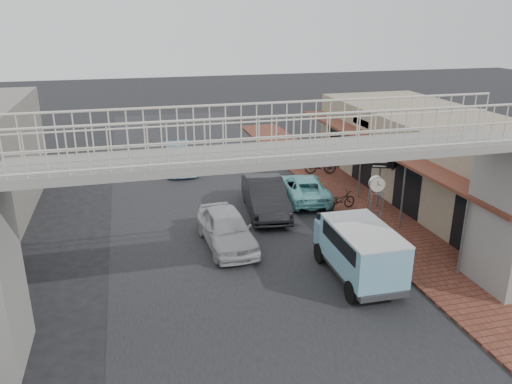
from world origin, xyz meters
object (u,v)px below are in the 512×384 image
white_hatchback (227,228)px  street_clock (377,187)px  angkot_far (180,159)px  angkot_van (360,246)px  arrow_sign (397,160)px  dark_sedan (265,196)px  angkot_curb (303,188)px  motorcycle_near (340,200)px  motorcycle_far (320,165)px

white_hatchback → street_clock: 6.10m
white_hatchback → street_clock: street_clock is taller
angkot_far → angkot_van: size_ratio=1.10×
angkot_van → arrow_sign: 7.25m
white_hatchback → dark_sedan: bearing=47.9°
angkot_far → angkot_curb: bearing=-50.4°
angkot_van → arrow_sign: bearing=52.4°
angkot_van → angkot_far: bearing=107.7°
arrow_sign → angkot_van: bearing=-107.1°
angkot_curb → angkot_van: 8.05m
dark_sedan → angkot_curb: 2.58m
angkot_far → motorcycle_near: (6.41, -8.56, -0.11)m
angkot_far → arrow_sign: size_ratio=1.57×
white_hatchback → angkot_van: 5.41m
dark_sedan → angkot_far: size_ratio=1.07×
motorcycle_far → arrow_sign: arrow_sign is taller
dark_sedan → motorcycle_far: bearing=51.8°
angkot_van → street_clock: 3.50m
motorcycle_far → dark_sedan: bearing=150.6°
white_hatchback → dark_sedan: size_ratio=0.90×
motorcycle_near → angkot_curb: bearing=16.6°
white_hatchback → street_clock: bearing=-13.6°
angkot_far → motorcycle_far: angkot_far is taller
angkot_far → arrow_sign: bearing=-44.5°
motorcycle_far → angkot_curb: bearing=161.6°
angkot_far → motorcycle_near: size_ratio=2.66×
angkot_curb → angkot_far: size_ratio=0.99×
angkot_far → motorcycle_far: (7.57, -3.15, -0.01)m
dark_sedan → arrow_sign: (5.87, -1.17, 1.61)m
white_hatchback → angkot_far: bearing=89.9°
dark_sedan → motorcycle_far: 6.52m
angkot_curb → street_clock: street_clock is taller
angkot_van → angkot_curb: bearing=84.6°
street_clock → arrow_sign: bearing=64.8°
angkot_van → motorcycle_far: 11.88m
white_hatchback → angkot_far: size_ratio=0.96×
white_hatchback → arrow_sign: size_ratio=1.52×
motorcycle_near → angkot_van: bearing=149.0°
dark_sedan → motorcycle_near: 3.47m
dark_sedan → motorcycle_far: (4.55, 4.67, -0.16)m
dark_sedan → motorcycle_near: bearing=-6.1°
white_hatchback → street_clock: (5.80, -1.05, 1.56)m
angkot_far → street_clock: bearing=-60.8°
dark_sedan → angkot_curb: (2.28, 1.20, -0.18)m
white_hatchback → motorcycle_near: size_ratio=2.56×
angkot_far → motorcycle_near: 10.69m
white_hatchback → angkot_van: (3.85, -3.76, 0.53)m
angkot_curb → motorcycle_far: size_ratio=2.48×
angkot_curb → street_clock: (1.10, -5.27, 1.68)m
dark_sedan → angkot_van: size_ratio=1.18×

